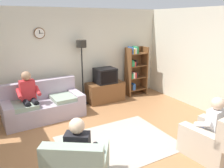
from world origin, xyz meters
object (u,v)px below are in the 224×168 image
(bookshelf, at_px, (135,70))
(floor_lamp, at_px, (82,55))
(person_in_right_armchair, at_px, (210,123))
(tv_stand, at_px, (105,92))
(armchair_near_bookshelf, at_px, (213,141))
(person_in_left_armchair, at_px, (79,148))
(person_on_couch, at_px, (29,95))
(tv, at_px, (105,76))
(couch, at_px, (44,106))

(bookshelf, distance_m, floor_lamp, 1.89)
(bookshelf, xyz_separation_m, person_in_right_armchair, (-0.73, -3.43, -0.21))
(tv_stand, distance_m, bookshelf, 1.23)
(floor_lamp, distance_m, person_in_right_armchair, 3.71)
(armchair_near_bookshelf, bearing_deg, bookshelf, 78.44)
(floor_lamp, xyz_separation_m, person_in_left_armchair, (-1.29, -3.07, -0.85))
(bookshelf, height_order, person_on_couch, bookshelf)
(tv, bearing_deg, person_in_right_armchair, -83.43)
(floor_lamp, relative_size, person_in_right_armchair, 1.65)
(bookshelf, height_order, floor_lamp, floor_lamp)
(couch, height_order, person_in_right_armchair, person_in_right_armchair)
(tv, height_order, floor_lamp, floor_lamp)
(armchair_near_bookshelf, distance_m, person_in_left_armchair, 2.42)
(armchair_near_bookshelf, xyz_separation_m, person_in_left_armchair, (-2.35, 0.47, 0.32))
(bookshelf, distance_m, person_in_right_armchair, 3.51)
(bookshelf, relative_size, armchair_near_bookshelf, 1.64)
(tv_stand, xyz_separation_m, person_on_couch, (-2.22, -0.42, 0.41))
(couch, distance_m, person_on_couch, 0.52)
(tv, height_order, armchair_near_bookshelf, tv)
(armchair_near_bookshelf, height_order, person_in_right_armchair, person_in_right_armchair)
(person_in_left_armchair, bearing_deg, bookshelf, 44.73)
(person_on_couch, distance_m, person_in_left_armchair, 2.57)
(couch, bearing_deg, bookshelf, 7.21)
(tv_stand, xyz_separation_m, person_in_right_armchair, (0.38, -3.35, 0.32))
(armchair_near_bookshelf, bearing_deg, tv_stand, 96.52)
(couch, bearing_deg, person_on_couch, -161.59)
(person_on_couch, height_order, person_in_right_armchair, person_on_couch)
(tv, distance_m, person_in_right_armchair, 3.36)
(tv_stand, relative_size, person_in_right_armchair, 0.98)
(couch, relative_size, armchair_near_bookshelf, 2.01)
(couch, relative_size, person_in_left_armchair, 1.74)
(couch, height_order, person_in_left_armchair, person_in_left_armchair)
(couch, relative_size, tv, 3.24)
(couch, bearing_deg, tv_stand, 9.25)
(tv, bearing_deg, couch, -171.47)
(person_in_left_armchair, bearing_deg, couch, 88.56)
(tv_stand, height_order, tv, tv)
(armchair_near_bookshelf, relative_size, person_in_left_armchair, 0.86)
(couch, bearing_deg, armchair_near_bookshelf, -53.89)
(couch, height_order, floor_lamp, floor_lamp)
(tv, height_order, person_in_right_armchair, person_in_right_armchair)
(floor_lamp, bearing_deg, tv_stand, -8.44)
(tv, height_order, bookshelf, bookshelf)
(tv, bearing_deg, armchair_near_bookshelf, -83.43)
(person_on_couch, relative_size, person_in_right_armchair, 1.11)
(tv_stand, relative_size, person_on_couch, 0.89)
(armchair_near_bookshelf, distance_m, person_in_right_armchair, 0.33)
(tv_stand, relative_size, person_in_left_armchair, 0.98)
(tv_stand, xyz_separation_m, person_in_left_armchair, (-1.96, -2.97, 0.32))
(tv_stand, height_order, floor_lamp, floor_lamp)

